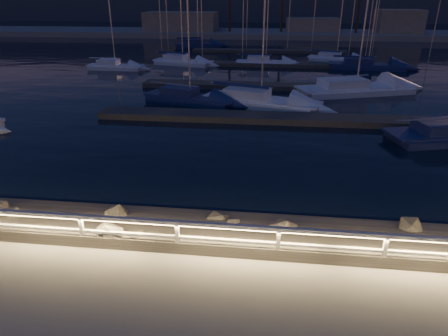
{
  "coord_description": "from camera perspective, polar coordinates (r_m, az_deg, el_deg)",
  "views": [
    {
      "loc": [
        0.58,
        -9.89,
        7.19
      ],
      "look_at": [
        -1.07,
        4.0,
        1.07
      ],
      "focal_mm": 32.0,
      "sensor_mm": 36.0,
      "label": 1
    }
  ],
  "objects": [
    {
      "name": "ground",
      "position": [
        12.24,
        2.83,
        -12.39
      ],
      "size": [
        400.0,
        400.0,
        0.0
      ],
      "primitive_type": "plane",
      "color": "gray",
      "rests_on": "ground"
    },
    {
      "name": "harbor_water",
      "position": [
        41.92,
        5.97,
        12.27
      ],
      "size": [
        400.0,
        440.0,
        0.6
      ],
      "color": "black",
      "rests_on": "ground"
    },
    {
      "name": "guard_rail",
      "position": [
        11.81,
        2.57,
        -9.33
      ],
      "size": [
        44.11,
        0.12,
        1.06
      ],
      "color": "white",
      "rests_on": "ground"
    },
    {
      "name": "riprap",
      "position": [
        13.45,
        16.45,
        -10.5
      ],
      "size": [
        33.9,
        2.3,
        1.26
      ],
      "color": "#635D55",
      "rests_on": "ground"
    },
    {
      "name": "floating_docks",
      "position": [
        43.07,
        6.04,
        13.34
      ],
      "size": [
        22.0,
        36.0,
        0.4
      ],
      "color": "#544E46",
      "rests_on": "ground"
    },
    {
      "name": "far_shore",
      "position": [
        84.23,
        6.6,
        18.78
      ],
      "size": [
        160.0,
        14.0,
        5.2
      ],
      "color": "gray",
      "rests_on": "ground"
    },
    {
      "name": "distant_hills",
      "position": [
        145.39,
        -2.42,
        22.63
      ],
      "size": [
        230.0,
        37.5,
        18.0
      ],
      "color": "#333E4F",
      "rests_on": "ground"
    },
    {
      "name": "sailboat_b",
      "position": [
        31.63,
        -5.13,
        10.06
      ],
      "size": [
        7.71,
        4.35,
        12.69
      ],
      "rotation": [
        0.0,
        0.0,
        -0.32
      ],
      "color": "navy",
      "rests_on": "ground"
    },
    {
      "name": "sailboat_c",
      "position": [
        30.62,
        4.89,
        9.67
      ],
      "size": [
        9.16,
        5.26,
        15.02
      ],
      "rotation": [
        0.0,
        0.0,
        -0.33
      ],
      "color": "white",
      "rests_on": "ground"
    },
    {
      "name": "sailboat_e",
      "position": [
        47.67,
        -15.42,
        13.89
      ],
      "size": [
        6.36,
        2.16,
        10.75
      ],
      "rotation": [
        0.0,
        0.0,
        -0.04
      ],
      "color": "white",
      "rests_on": "ground"
    },
    {
      "name": "sailboat_h",
      "position": [
        36.16,
        17.97,
        10.82
      ],
      "size": [
        10.53,
        6.13,
        17.22
      ],
      "rotation": [
        0.0,
        0.0,
        0.34
      ],
      "color": "white",
      "rests_on": "ground"
    },
    {
      "name": "sailboat_i",
      "position": [
        49.37,
        -6.1,
        14.93
      ],
      "size": [
        7.42,
        3.68,
        12.25
      ],
      "rotation": [
        0.0,
        0.0,
        -0.23
      ],
      "color": "white",
      "rests_on": "ground"
    },
    {
      "name": "sailboat_j",
      "position": [
        49.01,
        5.78,
        14.84
      ],
      "size": [
        7.06,
        2.45,
        11.84
      ],
      "rotation": [
        0.0,
        0.0,
        -0.05
      ],
      "color": "white",
      "rests_on": "ground"
    },
    {
      "name": "sailboat_k",
      "position": [
        53.8,
        15.58,
        14.89
      ],
      "size": [
        7.3,
        4.36,
        12.01
      ],
      "rotation": [
        0.0,
        0.0,
        -0.36
      ],
      "color": "white",
      "rests_on": "ground"
    },
    {
      "name": "sailboat_l",
      "position": [
        49.22,
        19.6,
        13.7
      ],
      "size": [
        8.77,
        3.49,
        14.45
      ],
      "rotation": [
        0.0,
        0.0,
        -0.11
      ],
      "color": "navy",
      "rests_on": "ground"
    },
    {
      "name": "sailboat_m",
      "position": [
        66.33,
        -3.89,
        17.22
      ],
      "size": [
        7.78,
        4.42,
        12.87
      ],
      "rotation": [
        0.0,
        0.0,
        0.32
      ],
      "color": "navy",
      "rests_on": "ground"
    }
  ]
}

